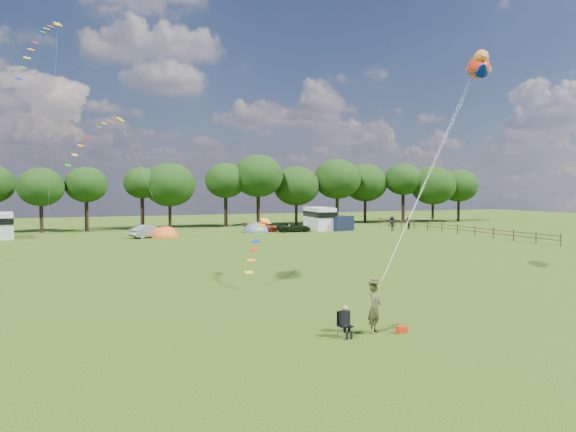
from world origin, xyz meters
name	(u,v)px	position (x,y,z in m)	size (l,w,h in m)	color
ground_plane	(356,315)	(0.00, 0.00, 0.00)	(180.00, 180.00, 0.00)	black
tree_line	(197,182)	(5.30, 54.99, 6.35)	(102.98, 10.98, 10.27)	black
fence	(450,227)	(32.00, 34.50, 0.70)	(0.12, 33.12, 1.20)	#472D19
car_b	(149,231)	(-3.03, 41.85, 0.71)	(1.50, 4.02, 1.42)	gray
car_c	(261,227)	(11.16, 44.97, 0.60)	(1.69, 4.01, 1.20)	#9E2E16
car_d	(294,227)	(14.97, 43.28, 0.59)	(1.97, 4.36, 1.19)	black
campervan_b	(1,225)	(-18.25, 47.21, 1.52)	(2.99, 5.96, 2.82)	silver
campervan_d	(320,218)	(19.46, 45.25, 1.59)	(3.07, 6.23, 2.96)	white
tent_orange	(166,237)	(-1.33, 41.30, 0.02)	(3.17, 3.48, 2.48)	#E25C17
tent_greyblue	(256,232)	(10.26, 44.22, 0.02)	(3.27, 3.58, 2.43)	#4E5D73
awning_navy	(339,223)	(21.28, 43.15, 0.95)	(3.03, 2.46, 1.90)	black
kite_flyer	(375,308)	(-0.77, -2.91, 0.99)	(0.72, 0.47, 1.98)	#4C4828
camp_chair	(345,318)	(-2.12, -2.99, 0.72)	(0.50, 0.50, 1.21)	#99999E
kite_bag	(402,330)	(0.19, -3.33, 0.14)	(0.39, 0.26, 0.28)	red
fish_kite	(479,66)	(10.91, 5.08, 12.71)	(2.79, 3.72, 2.01)	red
streamer_kite_a	(42,39)	(-13.15, 26.79, 17.19)	(3.33, 5.52, 5.75)	#FFF009
streamer_kite_b	(100,132)	(-9.41, 19.36, 9.47)	(4.22, 4.66, 3.78)	#E4D600
streamer_kite_c	(259,235)	(-0.94, 10.29, 2.73)	(3.15, 4.82, 2.79)	#F4A70F
walker_a	(408,223)	(31.17, 42.26, 0.76)	(0.74, 0.45, 1.51)	black
walker_b	(392,224)	(27.46, 40.27, 0.93)	(1.20, 0.56, 1.86)	black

